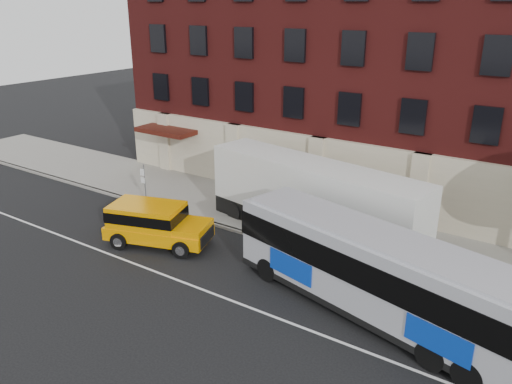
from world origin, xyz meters
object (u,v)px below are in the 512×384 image
Objects in this scene: sign_pole at (144,181)px; city_bus at (380,273)px; yellow_suv at (154,222)px; shipping_container at (313,202)px.

city_bus is (15.90, -3.44, 0.47)m from sign_pole.
yellow_suv is at bearing -39.96° from sign_pole.
city_bus is at bearing -12.21° from sign_pole.
shipping_container is (6.20, 5.02, 0.79)m from yellow_suv.
sign_pole is at bearing -172.09° from shipping_container.
sign_pole is at bearing 140.04° from yellow_suv.
shipping_container is at bearing 7.91° from sign_pole.
shipping_container reaches higher than yellow_suv.
city_bus reaches higher than sign_pole.
sign_pole is 0.45× the size of yellow_suv.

